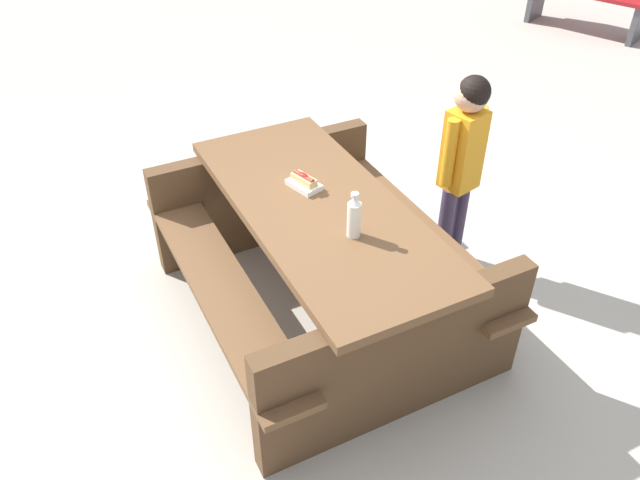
% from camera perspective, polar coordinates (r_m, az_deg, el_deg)
% --- Properties ---
extents(ground_plane, '(30.00, 30.00, 0.00)m').
position_cam_1_polar(ground_plane, '(3.69, 0.00, -6.49)').
color(ground_plane, '#ADA599').
rests_on(ground_plane, ground).
extents(picnic_table, '(2.12, 1.85, 0.75)m').
position_cam_1_polar(picnic_table, '(3.40, 0.00, -1.08)').
color(picnic_table, brown).
rests_on(picnic_table, ground).
extents(soda_bottle, '(0.07, 0.07, 0.24)m').
position_cam_1_polar(soda_bottle, '(2.95, 3.07, 2.13)').
color(soda_bottle, silver).
rests_on(soda_bottle, picnic_table).
extents(hotdog_tray, '(0.18, 0.11, 0.08)m').
position_cam_1_polar(hotdog_tray, '(3.33, -1.44, 5.18)').
color(hotdog_tray, white).
rests_on(hotdog_tray, picnic_table).
extents(child_in_coat, '(0.20, 0.30, 1.23)m').
position_cam_1_polar(child_in_coat, '(3.69, 12.67, 7.79)').
color(child_in_coat, '#3F334C').
rests_on(child_in_coat, ground).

